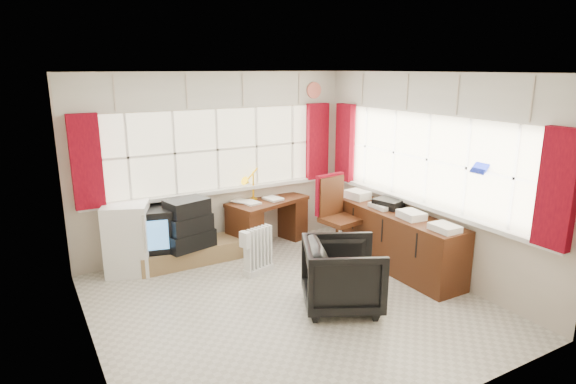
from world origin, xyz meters
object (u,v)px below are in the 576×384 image
radiator (258,255)px  crt_tv (149,229)px  office_chair (343,275)px  desk_lamp (253,178)px  tv_bench (190,253)px  mini_fridge (128,238)px  credenza (396,239)px  desk (268,220)px  task_chair (335,214)px

radiator → crt_tv: crt_tv is taller
office_chair → radiator: office_chair is taller
desk_lamp → tv_bench: bearing=-169.8°
mini_fridge → credenza: bearing=-27.7°
desk → task_chair: task_chair is taller
desk_lamp → task_chair: (0.74, -1.00, -0.39)m
tv_bench → mini_fridge: bearing=174.1°
radiator → desk_lamp: bearing=66.9°
desk_lamp → office_chair: desk_lamp is taller
task_chair → tv_bench: task_chair is taller
desk → credenza: (1.05, -1.60, 0.01)m
office_chair → crt_tv: crt_tv is taller
credenza → mini_fridge: bearing=152.3°
task_chair → radiator: (-1.15, 0.04, -0.37)m
task_chair → crt_tv: bearing=158.6°
desk_lamp → mini_fridge: size_ratio=0.51×
crt_tv → credenza: bearing=-30.0°
desk → radiator: 1.05m
desk_lamp → task_chair: 1.31m
mini_fridge → tv_bench: bearing=-5.9°
credenza → crt_tv: size_ratio=2.75×
desk_lamp → credenza: 2.19m
task_chair → mini_fridge: bearing=160.8°
radiator → credenza: size_ratio=0.30×
task_chair → credenza: size_ratio=0.58×
tv_bench → desk_lamp: bearing=10.2°
credenza → desk: bearing=123.2°
desk → credenza: 1.91m
crt_tv → mini_fridge: size_ratio=0.80×
office_chair → tv_bench: size_ratio=0.59×
office_chair → desk_lamp: bearing=26.1°
radiator → credenza: (1.63, -0.74, 0.15)m
office_chair → credenza: credenza is taller
credenza → task_chair: bearing=124.2°
desk → mini_fridge: bearing=-180.0°
office_chair → mini_fridge: mini_fridge is taller
crt_tv → mini_fridge: mini_fridge is taller
tv_bench → crt_tv: (-0.50, 0.09, 0.40)m
desk_lamp → credenza: desk_lamp is taller
task_chair → office_chair: 1.48m
task_chair → mini_fridge: task_chair is taller
desk → tv_bench: 1.26m
desk_lamp → crt_tv: size_ratio=0.63×
desk_lamp → radiator: size_ratio=0.77×
crt_tv → tv_bench: bearing=-9.8°
desk → office_chair: (-0.20, -2.13, -0.00)m
office_chair → credenza: size_ratio=0.41×
desk_lamp → task_chair: task_chair is taller
radiator → crt_tv: bearing=142.9°
desk → crt_tv: bearing=179.8°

